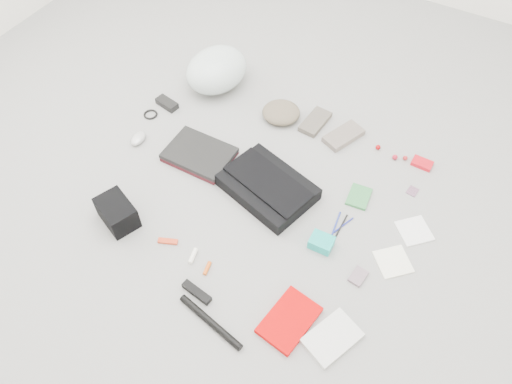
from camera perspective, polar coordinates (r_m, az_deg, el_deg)
The scene contains 33 objects.
ground_plane at distance 2.33m, azimuth 0.00°, elevation -0.74°, with size 4.00×4.00×0.00m, color gray.
messenger_bag at distance 2.33m, azimuth 1.36°, elevation 0.57°, with size 0.41×0.29×0.07m, color black.
bag_flap at distance 2.30m, azimuth 1.38°, elevation 1.18°, with size 0.41×0.19×0.01m, color black.
laptop_sleeve at distance 2.50m, azimuth -6.46°, elevation 4.13°, with size 0.32×0.24×0.02m, color #49131A.
laptop at distance 2.49m, azimuth -6.51°, elevation 4.46°, with size 0.32×0.23×0.02m, color black.
bike_helmet at distance 2.82m, azimuth -4.53°, elevation 13.75°, with size 0.29×0.37×0.22m, color silver.
beanie at distance 2.67m, azimuth 2.89°, elevation 9.07°, with size 0.20×0.19×0.07m, color #695C49.
mitten_left at distance 2.66m, azimuth 6.78°, elevation 7.97°, with size 0.10×0.19×0.03m, color #5F584D.
mitten_right at distance 2.61m, azimuth 9.97°, elevation 6.34°, with size 0.10×0.21×0.03m, color slate.
power_brick at distance 2.78m, azimuth -10.14°, elevation 9.94°, with size 0.13×0.06×0.03m, color black.
cable_coil at distance 2.76m, azimuth -11.96°, elevation 8.67°, with size 0.08×0.08×0.01m, color black.
mouse at distance 2.62m, azimuth -13.32°, elevation 5.97°, with size 0.06×0.10×0.04m, color #B3B3B3.
camera_bag at distance 2.30m, azimuth -15.59°, elevation -2.30°, with size 0.18×0.13×0.12m, color black.
multitool at distance 2.23m, azimuth -10.04°, elevation -5.56°, with size 0.09×0.02×0.01m, color red.
toiletry_tube_white at distance 2.17m, azimuth -7.20°, elevation -7.25°, with size 0.02×0.02×0.07m, color white.
toiletry_tube_orange at distance 2.13m, azimuth -5.61°, elevation -8.67°, with size 0.02×0.02×0.06m, color #D95513.
u_lock at distance 2.08m, azimuth -6.78°, elevation -11.31°, with size 0.14×0.03×0.03m, color black.
bike_pump at distance 2.02m, azimuth -5.22°, elevation -14.58°, with size 0.03×0.03×0.32m, color black.
book_red at distance 2.03m, azimuth 3.81°, elevation -14.39°, with size 0.16×0.24×0.03m, color #DE0000.
book_white at distance 2.02m, azimuth 8.70°, elevation -16.15°, with size 0.14×0.21×0.02m, color silver.
notepad at distance 2.38m, azimuth 11.68°, elevation -0.52°, with size 0.10×0.13×0.02m, color #317A3F.
pen_blue at distance 2.28m, azimuth 9.13°, elevation -3.62°, with size 0.01×0.01×0.14m, color navy.
pen_black at distance 2.27m, azimuth 9.72°, elevation -3.86°, with size 0.01×0.01×0.14m, color black.
pen_navy at distance 2.28m, azimuth 9.97°, elevation -3.75°, with size 0.01×0.01×0.12m, color navy.
accordion_wallet at distance 2.19m, azimuth 7.49°, elevation -5.74°, with size 0.10×0.08×0.05m, color #14B9AC.
card_deck at distance 2.15m, azimuth 11.60°, elevation -9.43°, with size 0.06×0.08×0.02m, color gray.
napkin_top at distance 2.34m, azimuth 17.63°, elevation -4.25°, with size 0.14×0.14×0.01m, color white.
napkin_bottom at distance 2.22m, azimuth 15.40°, elevation -7.70°, with size 0.14×0.14×0.01m, color white.
lollipop_a at distance 2.60m, azimuth 13.78°, elevation 4.99°, with size 0.03×0.03×0.03m, color #9D0508.
lollipop_b at distance 2.57m, azimuth 15.60°, elevation 3.86°, with size 0.03×0.03×0.03m, color #B3162A.
lollipop_c at distance 2.58m, azimuth 16.69°, elevation 3.75°, with size 0.02×0.02×0.02m, color #A61C1F.
altoids_tin at distance 2.59m, azimuth 18.46°, elevation 3.13°, with size 0.10×0.06×0.02m, color red.
stamp_sheet at distance 2.47m, azimuth 17.46°, elevation 0.09°, with size 0.05×0.06×0.00m, color #7D546D.
Camera 1 is at (0.69, -1.21, 1.88)m, focal length 35.00 mm.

